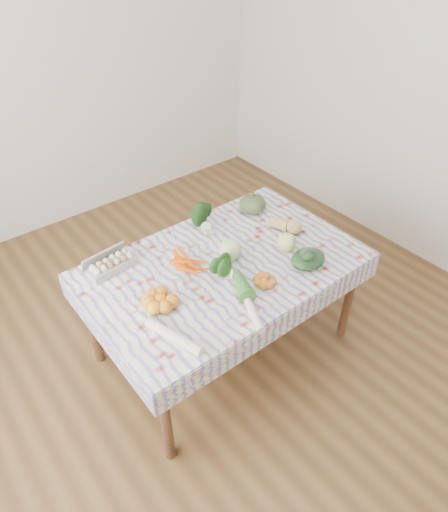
# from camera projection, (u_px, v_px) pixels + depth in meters

# --- Properties ---
(ground) EXTENTS (4.50, 4.50, 0.00)m
(ground) POSITION_uv_depth(u_px,v_px,m) (224.00, 346.00, 3.25)
(ground) COLOR brown
(ground) RESTS_ON ground
(wall_back) EXTENTS (4.00, 0.04, 2.80)m
(wall_back) POSITION_uv_depth(u_px,v_px,m) (55.00, 68.00, 3.76)
(wall_back) COLOR white
(wall_back) RESTS_ON ground
(dining_table) EXTENTS (1.60, 1.00, 0.75)m
(dining_table) POSITION_uv_depth(u_px,v_px,m) (224.00, 274.00, 2.82)
(dining_table) COLOR brown
(dining_table) RESTS_ON ground
(tablecloth) EXTENTS (1.66, 1.06, 0.01)m
(tablecloth) POSITION_uv_depth(u_px,v_px,m) (224.00, 264.00, 2.78)
(tablecloth) COLOR silver
(tablecloth) RESTS_ON dining_table
(egg_carton) EXTENTS (0.30, 0.15, 0.08)m
(egg_carton) POSITION_uv_depth(u_px,v_px,m) (112.00, 265.00, 2.70)
(egg_carton) COLOR #9F9F9A
(egg_carton) RESTS_ON tablecloth
(carrot_bunch) EXTENTS (0.28, 0.27, 0.04)m
(carrot_bunch) POSITION_uv_depth(u_px,v_px,m) (188.00, 267.00, 2.71)
(carrot_bunch) COLOR #EC5103
(carrot_bunch) RESTS_ON tablecloth
(kale_bunch) EXTENTS (0.22, 0.21, 0.15)m
(kale_bunch) POSITION_uv_depth(u_px,v_px,m) (204.00, 218.00, 3.02)
(kale_bunch) COLOR #153710
(kale_bunch) RESTS_ON tablecloth
(kabocha_squash) EXTENTS (0.20, 0.20, 0.12)m
(kabocha_squash) POSITION_uv_depth(u_px,v_px,m) (253.00, 204.00, 3.19)
(kabocha_squash) COLOR #45562D
(kabocha_squash) RESTS_ON tablecloth
(cabbage) EXTENTS (0.17, 0.17, 0.14)m
(cabbage) POSITION_uv_depth(u_px,v_px,m) (230.00, 250.00, 2.77)
(cabbage) COLOR #BDDE8C
(cabbage) RESTS_ON tablecloth
(butternut_squash) EXTENTS (0.18, 0.24, 0.10)m
(butternut_squash) POSITION_uv_depth(u_px,v_px,m) (286.00, 224.00, 3.01)
(butternut_squash) COLOR tan
(butternut_squash) RESTS_ON tablecloth
(orange_cluster) EXTENTS (0.26, 0.26, 0.08)m
(orange_cluster) POSITION_uv_depth(u_px,v_px,m) (161.00, 300.00, 2.47)
(orange_cluster) COLOR orange
(orange_cluster) RESTS_ON tablecloth
(broccoli) EXTENTS (0.18, 0.18, 0.09)m
(broccoli) POSITION_uv_depth(u_px,v_px,m) (225.00, 271.00, 2.64)
(broccoli) COLOR #1D4715
(broccoli) RESTS_ON tablecloth
(mandarin_cluster) EXTENTS (0.19, 0.19, 0.05)m
(mandarin_cluster) POSITION_uv_depth(u_px,v_px,m) (265.00, 280.00, 2.62)
(mandarin_cluster) COLOR orange
(mandarin_cluster) RESTS_ON tablecloth
(grapefruit) EXTENTS (0.15, 0.15, 0.12)m
(grapefruit) POSITION_uv_depth(u_px,v_px,m) (286.00, 242.00, 2.84)
(grapefruit) COLOR #E9EE7B
(grapefruit) RESTS_ON tablecloth
(spinach_bag) EXTENTS (0.24, 0.20, 0.10)m
(spinach_bag) POSITION_uv_depth(u_px,v_px,m) (308.00, 259.00, 2.73)
(spinach_bag) COLOR black
(spinach_bag) RESTS_ON tablecloth
(daikon) EXTENTS (0.15, 0.37, 0.05)m
(daikon) POSITION_uv_depth(u_px,v_px,m) (174.00, 337.00, 2.28)
(daikon) COLOR silver
(daikon) RESTS_ON tablecloth
(leek) EXTENTS (0.21, 0.42, 0.05)m
(leek) POSITION_uv_depth(u_px,v_px,m) (248.00, 302.00, 2.48)
(leek) COLOR silver
(leek) RESTS_ON tablecloth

